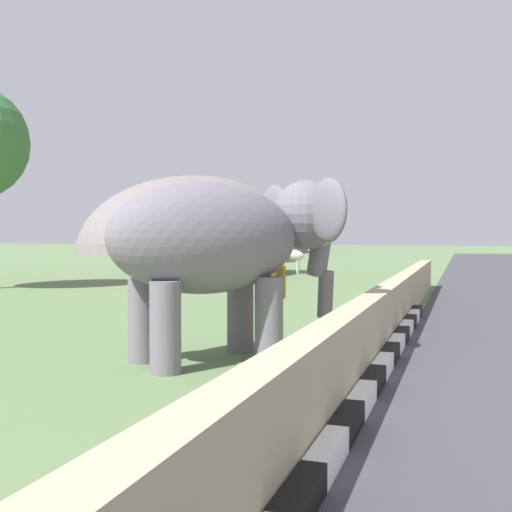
{
  "coord_description": "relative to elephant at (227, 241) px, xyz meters",
  "views": [
    {
      "loc": [
        -7.44,
        3.04,
        1.93
      ],
      "look_at": [
        1.67,
        6.16,
        1.6
      ],
      "focal_mm": 42.78,
      "sensor_mm": 36.0,
      "label": 1
    }
  ],
  "objects": [
    {
      "name": "cow_near",
      "position": [
        20.55,
        4.87,
        -0.98
      ],
      "size": [
        0.83,
        1.92,
        1.23
      ],
      "color": "beige",
      "rests_on": "ground_plane"
    },
    {
      "name": "person_handler",
      "position": [
        1.54,
        -0.29,
        -0.92
      ],
      "size": [
        0.5,
        0.5,
        1.66
      ],
      "color": "navy",
      "rests_on": "ground_plane"
    },
    {
      "name": "bus_red",
      "position": [
        17.11,
        7.02,
        0.23
      ],
      "size": [
        8.7,
        2.97,
        3.5
      ],
      "color": "#B21E1E",
      "rests_on": "ground_plane"
    },
    {
      "name": "hill_east",
      "position": [
        53.65,
        24.81,
        -1.85
      ],
      "size": [
        30.33,
        24.26,
        17.0
      ],
      "color": "slate",
      "rests_on": "ground_plane"
    },
    {
      "name": "elephant",
      "position": [
        0.0,
        0.0,
        0.0
      ],
      "size": [
        3.9,
        3.75,
        2.85
      ],
      "color": "slate",
      "rests_on": "ground_plane"
    },
    {
      "name": "striped_curb",
      "position": [
        -1.7,
        -2.44,
        -1.73
      ],
      "size": [
        16.2,
        0.2,
        0.24
      ],
      "color": "white",
      "rests_on": "ground_plane"
    },
    {
      "name": "barrier_parapet",
      "position": [
        0.65,
        -2.14,
        -1.35
      ],
      "size": [
        28.0,
        0.36,
        1.0
      ],
      "primitive_type": "cube",
      "color": "tan",
      "rests_on": "ground_plane"
    }
  ]
}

